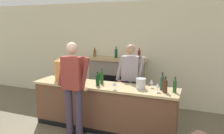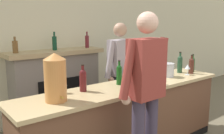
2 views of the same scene
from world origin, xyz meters
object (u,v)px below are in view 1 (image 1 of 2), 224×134
Objects in this scene: person_customer at (73,87)px; wine_bottle_burgundy_dark at (165,85)px; fireplace_stone at (116,80)px; potted_plant_corner at (57,89)px; wine_bottle_merlot_tall at (80,74)px; person_bartender at (130,79)px; ice_bucket_steel at (141,84)px; wine_glass_by_dispenser at (152,82)px; wine_bottle_cabernet_heavy at (98,79)px; wine_glass_front_right at (73,74)px; wine_bottle_chardonnay_pale at (102,77)px; wine_glass_near_bucket at (115,84)px; copper_dispenser at (60,69)px; wine_bottle_riesling_slim at (175,85)px; wine_glass_front_left at (158,86)px; wine_bottle_rose_blush at (162,82)px.

wine_bottle_burgundy_dark is (1.56, 0.54, 0.05)m from person_customer.
fireplace_stone is 2.17× the size of potted_plant_corner.
wine_bottle_burgundy_dark is 1.85m from wine_bottle_merlot_tall.
ice_bucket_steel is at bearing -56.90° from person_bartender.
wine_glass_by_dispenser is (-0.29, 0.22, -0.02)m from wine_bottle_burgundy_dark.
person_customer reaches higher than person_bartender.
wine_glass_by_dispenser is at bearing -19.24° from potted_plant_corner.
fireplace_stone is at bearing 97.35° from wine_bottle_cabernet_heavy.
wine_glass_front_right is (-2.06, 0.25, -0.02)m from wine_bottle_burgundy_dark.
ice_bucket_steel is 1.23× the size of wine_glass_by_dispenser.
ice_bucket_steel is at bearing -5.78° from wine_bottle_chardonnay_pale.
potted_plant_corner is 2.85m from wine_glass_near_bucket.
wine_bottle_riesling_slim is (2.41, 0.04, -0.12)m from copper_dispenser.
fireplace_stone is at bearing 64.62° from copper_dispenser.
person_customer is 1.52m from wine_glass_front_left.
wine_bottle_burgundy_dark is 0.93× the size of wine_bottle_chardonnay_pale.
wine_glass_front_right is at bearing 160.13° from wine_glass_near_bucket.
ice_bucket_steel is 0.63× the size of wine_bottle_merlot_tall.
copper_dispenser is at bearing -155.19° from person_bartender.
wine_bottle_merlot_tall is at bearing 178.97° from wine_bottle_rose_blush.
ice_bucket_steel is 1.22× the size of wine_glass_front_left.
wine_glass_by_dispenser is at bearing 162.37° from wine_bottle_rose_blush.
wine_bottle_rose_blush reaches higher than wine_glass_by_dispenser.
wine_glass_front_right is (-1.19, -0.43, 0.10)m from person_bartender.
copper_dispenser is 1.79m from ice_bucket_steel.
person_bartender is 10.66× the size of wine_glass_by_dispenser.
wine_bottle_burgundy_dark is at bearing -38.60° from person_bartender.
wine_glass_by_dispenser is at bearing -39.25° from person_bartender.
copper_dispenser is 2.18m from wine_bottle_rose_blush.
wine_glass_front_left is at bearing -17.59° from ice_bucket_steel.
person_customer reaches higher than wine_bottle_rose_blush.
potted_plant_corner is at bearing 148.90° from wine_glass_near_bucket.
wine_bottle_rose_blush reaches higher than wine_bottle_burgundy_dark.
wine_bottle_riesling_slim is 1.75× the size of wine_glass_by_dispenser.
wine_bottle_cabernet_heavy is 1.18m from wine_glass_front_left.
wine_glass_front_left is at bearing -105.73° from wine_bottle_rose_blush.
wine_bottle_riesling_slim is (1.68, -1.50, 0.42)m from fireplace_stone.
person_customer is 3.71× the size of copper_dispenser.
wine_glass_by_dispenser is (1.03, 0.25, -0.02)m from wine_bottle_cabernet_heavy.
copper_dispenser is 0.32m from wine_glass_front_right.
potted_plant_corner is 0.43× the size of person_bartender.
copper_dispenser is 1.50× the size of wine_bottle_rose_blush.
wine_bottle_chardonnay_pale is at bearing 170.79° from wine_glass_front_left.
wine_glass_near_bucket is (0.41, -0.33, -0.02)m from wine_bottle_chardonnay_pale.
person_bartender is at bearing -13.36° from potted_plant_corner.
wine_bottle_chardonnay_pale is (0.21, -1.42, 0.44)m from fireplace_stone.
wine_bottle_cabernet_heavy is 0.91× the size of wine_bottle_merlot_tall.
wine_bottle_merlot_tall is 1.00× the size of wine_bottle_chardonnay_pale.
wine_glass_front_right is at bearing 173.37° from wine_bottle_chardonnay_pale.
wine_bottle_rose_blush is at bearing 21.08° from wine_glass_near_bucket.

